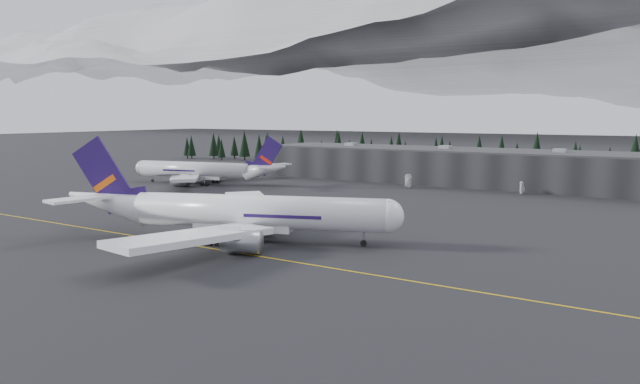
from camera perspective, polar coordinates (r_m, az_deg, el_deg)
The scene contains 9 objects.
ground at distance 104.91m, azimuth -5.79°, elevation -6.13°, with size 1400.00×1400.00×0.00m, color black.
taxiline at distance 103.38m, azimuth -6.47°, elevation -6.34°, with size 400.00×0.40×0.02m, color gold.
terminal at distance 215.66m, azimuth 14.86°, elevation 2.48°, with size 160.00×30.00×12.60m.
treeline at distance 251.10m, azimuth 17.35°, elevation 3.36°, with size 360.00×20.00×15.00m, color black.
mountain_ridge at distance 1082.70m, azimuth 28.59°, elevation 5.46°, with size 4400.00×900.00×420.00m, color white, non-canonical shape.
jet_main at distance 115.40m, azimuth -9.04°, elevation -1.95°, with size 68.12×60.87×20.75m.
jet_parked at distance 210.48m, azimuth -11.22°, elevation 2.13°, with size 60.18×54.93×17.97m.
gse_vehicle_a at distance 198.84m, azimuth 8.83°, elevation 0.59°, with size 2.24×4.85×1.35m, color white.
gse_vehicle_b at distance 192.49m, azimuth 19.56°, elevation 0.01°, with size 1.64×4.07×1.39m, color silver.
Camera 1 is at (62.29, -80.61, 25.04)m, focal length 32.00 mm.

